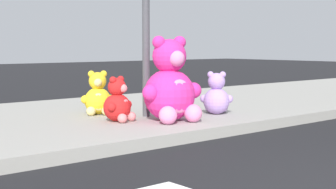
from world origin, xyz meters
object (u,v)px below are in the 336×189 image
sign_pole (146,1)px  plush_pink_large (171,87)px  plush_lavender (216,97)px  plush_yellow (98,97)px  plush_red (118,103)px  plush_brown (176,97)px

sign_pole → plush_pink_large: 1.36m
sign_pole → plush_lavender: (0.98, -0.49, -1.44)m
plush_pink_large → plush_yellow: 1.31m
plush_pink_large → plush_lavender: plush_pink_large is taller
sign_pole → plush_lavender: bearing=-26.8°
plush_pink_large → plush_yellow: plush_pink_large is taller
plush_lavender → plush_red: 1.63m
plush_pink_large → plush_brown: bearing=44.9°
plush_yellow → plush_lavender: (1.41, -1.14, -0.00)m
sign_pole → plush_lavender: 1.81m
plush_pink_large → plush_brown: 1.13m
plush_brown → plush_red: (-1.37, -0.35, 0.03)m
plush_brown → plush_pink_large: bearing=-135.1°
sign_pole → plush_red: 1.58m
plush_pink_large → plush_lavender: bearing=5.1°
sign_pole → plush_pink_large: size_ratio=2.71×
plush_brown → plush_red: bearing=-165.7°
plush_pink_large → plush_yellow: bearing=108.3°
plush_pink_large → plush_brown: size_ratio=2.15×
sign_pole → plush_brown: (0.75, 0.19, -1.48)m
plush_yellow → plush_lavender: size_ratio=1.02×
plush_brown → plush_lavender: bearing=-72.0°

